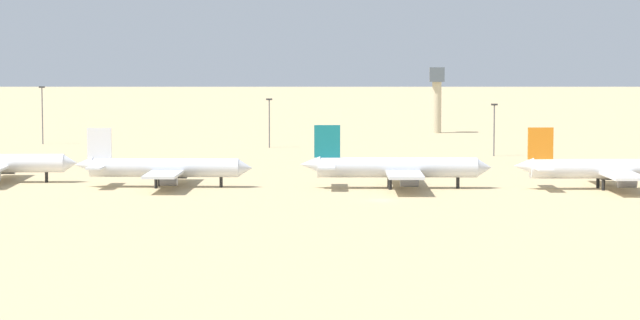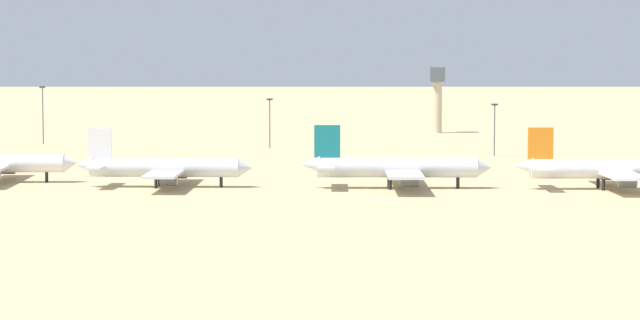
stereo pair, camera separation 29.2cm
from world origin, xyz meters
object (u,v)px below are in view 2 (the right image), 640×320
object	(u,v)px
light_pole_west	(494,125)
light_pole_east	(270,119)
parked_jet_orange_5	(606,169)
control_tower	(437,93)
light_pole_mid	(43,111)
parked_jet_white_3	(163,168)
parked_jet_teal_4	(395,168)

from	to	relation	value
light_pole_west	light_pole_east	size ratio (longest dim) A/B	0.98
parked_jet_orange_5	control_tower	bearing A→B (deg)	95.09
light_pole_mid	light_pole_east	distance (m)	71.61
parked_jet_orange_5	control_tower	xyz separation A→B (m)	(-31.85, 178.33, 9.58)
parked_jet_white_3	control_tower	world-z (taller)	control_tower
light_pole_west	light_pole_mid	xyz separation A→B (m)	(-135.46, 34.30, 1.77)
parked_jet_white_3	light_pole_west	world-z (taller)	light_pole_west
light_pole_mid	parked_jet_white_3	bearing A→B (deg)	-62.94
parked_jet_white_3	light_pole_mid	distance (m)	133.92
parked_jet_white_3	light_pole_west	bearing A→B (deg)	46.16
parked_jet_teal_4	control_tower	world-z (taller)	control_tower
parked_jet_teal_4	light_pole_mid	distance (m)	161.18
light_pole_west	light_pole_east	xyz separation A→B (m)	(-64.43, 25.28, 0.14)
parked_jet_white_3	control_tower	xyz separation A→B (m)	(60.78, 181.21, 9.71)
parked_jet_orange_5	light_pole_east	xyz separation A→B (m)	(-82.48, 107.24, 4.26)
parked_jet_teal_4	parked_jet_orange_5	bearing A→B (deg)	-1.55
parked_jet_teal_4	light_pole_west	distance (m)	87.57
light_pole_east	parked_jet_teal_4	bearing A→B (deg)	-70.43
parked_jet_white_3	light_pole_west	xyz separation A→B (m)	(74.60, 84.84, 4.26)
parked_jet_white_3	parked_jet_orange_5	distance (m)	92.68
parked_jet_teal_4	light_pole_mid	world-z (taller)	light_pole_mid
light_pole_east	control_tower	bearing A→B (deg)	54.55
light_pole_west	light_pole_mid	size ratio (longest dim) A/B	0.81
control_tower	light_pole_mid	world-z (taller)	control_tower
parked_jet_orange_5	light_pole_west	xyz separation A→B (m)	(-18.04, 81.95, 4.13)
parked_jet_white_3	parked_jet_teal_4	world-z (taller)	parked_jet_teal_4
parked_jet_orange_5	light_pole_mid	distance (m)	192.64
parked_jet_white_3	parked_jet_orange_5	size ratio (longest dim) A/B	0.97
control_tower	light_pole_west	bearing A→B (deg)	-81.84
control_tower	light_pole_east	xyz separation A→B (m)	(-50.62, -71.09, -5.32)
parked_jet_white_3	light_pole_west	distance (m)	113.05
control_tower	light_pole_west	size ratio (longest dim) A/B	1.60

